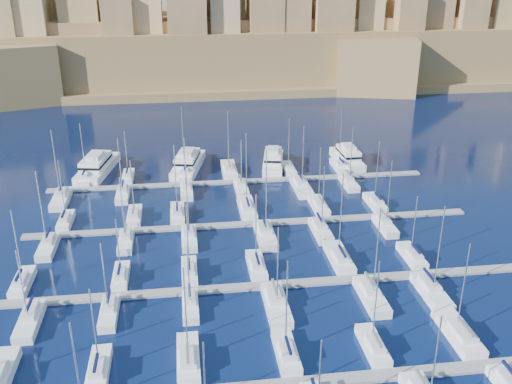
{
  "coord_description": "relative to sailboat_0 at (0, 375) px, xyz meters",
  "views": [
    {
      "loc": [
        -12.26,
        -86.52,
        47.17
      ],
      "look_at": [
        0.17,
        6.0,
        8.35
      ],
      "focal_mm": 40.0,
      "sensor_mm": 36.0,
      "label": 1
    }
  ],
  "objects": [
    {
      "name": "sailboat_36",
      "position": [
        0.95,
        65.96,
        0.01
      ],
      "size": [
        2.77,
        9.24,
        13.6
      ],
      "color": "white",
      "rests_on": "ground"
    },
    {
      "name": "sailboat_24",
      "position": [
        0.37,
        43.34,
        -0.0
      ],
      "size": [
        2.39,
        7.97,
        13.03
      ],
      "color": "white",
      "rests_on": "ground"
    },
    {
      "name": "sailboat_5",
      "position": [
        58.2,
        0.46,
        0.02
      ],
      "size": [
        3.08,
        10.26,
        14.09
      ],
      "color": "white",
      "rests_on": "ground"
    },
    {
      "name": "sailboat_0",
      "position": [
        0.0,
        0.0,
        0.0
      ],
      "size": [
        2.8,
        9.32,
        12.39
      ],
      "color": "white",
      "rests_on": "ground"
    },
    {
      "name": "sailboat_45",
      "position": [
        35.15,
        55.19,
        -0.01
      ],
      "size": [
        2.62,
        8.75,
        12.09
      ],
      "color": "white",
      "rests_on": "ground"
    },
    {
      "name": "sailboat_16",
      "position": [
        47.91,
        22.4,
        0.03
      ],
      "size": [
        3.04,
        10.13,
        15.83
      ],
      "color": "white",
      "rests_on": "ground"
    },
    {
      "name": "motor_yacht_a",
      "position": [
        2.94,
        71.02,
        0.99
      ],
      "size": [
        9.0,
        19.58,
        5.25
      ],
      "color": "white",
      "rests_on": "ground"
    },
    {
      "name": "sailboat_3",
      "position": [
        34.77,
        -0.34,
        0.01
      ],
      "size": [
        2.59,
        8.62,
        13.89
      ],
      "color": "white",
      "rests_on": "ground"
    },
    {
      "name": "sailboat_23",
      "position": [
        58.84,
        10.66,
        0.03
      ],
      "size": [
        2.95,
        9.84,
        15.27
      ],
      "color": "white",
      "rests_on": "ground"
    },
    {
      "name": "sailboat_13",
      "position": [
        12.44,
        21.3,
        -0.03
      ],
      "size": [
        2.37,
        7.89,
        10.69
      ],
      "color": "white",
      "rests_on": "ground"
    },
    {
      "name": "ground",
      "position": [
        35.41,
        28.46,
        -0.73
      ],
      "size": [
        600.0,
        600.0,
        0.0
      ],
      "primitive_type": "plane",
      "color": "black",
      "rests_on": "ground"
    },
    {
      "name": "sailboat_40",
      "position": [
        47.51,
        65.59,
        -0.0
      ],
      "size": [
        2.55,
        8.49,
        13.26
      ],
      "color": "white",
      "rests_on": "ground"
    },
    {
      "name": "motor_yacht_b",
      "position": [
        24.08,
        70.52,
        0.99
      ],
      "size": [
        9.05,
        18.54,
        5.25
      ],
      "color": "white",
      "rests_on": "ground"
    },
    {
      "name": "sailboat_38",
      "position": [
        23.2,
        66.18,
        0.04
      ],
      "size": [
        2.91,
        9.69,
        16.43
      ],
      "color": "white",
      "rests_on": "ground"
    },
    {
      "name": "sailboat_15",
      "position": [
        33.94,
        21.75,
        0.0
      ],
      "size": [
        2.64,
        8.8,
        13.33
      ],
      "color": "white",
      "rests_on": "ground"
    },
    {
      "name": "sailboat_18",
      "position": [
        1.01,
        11.05,
        -0.0
      ],
      "size": [
        2.71,
        9.05,
        12.29
      ],
      "color": "white",
      "rests_on": "ground"
    },
    {
      "name": "motor_yacht_c",
      "position": [
        44.37,
        69.25,
        0.99
      ],
      "size": [
        7.34,
        15.76,
        5.25
      ],
      "color": "white",
      "rests_on": "ground"
    },
    {
      "name": "sailboat_33",
      "position": [
        36.99,
        32.39,
        0.05
      ],
      "size": [
        3.12,
        10.38,
        17.43
      ],
      "color": "white",
      "rests_on": "ground"
    },
    {
      "name": "sailboat_4",
      "position": [
        46.09,
        -0.58,
        -0.0
      ],
      "size": [
        2.44,
        8.14,
        13.2
      ],
      "color": "white",
      "rests_on": "ground"
    },
    {
      "name": "sailboat_44",
      "position": [
        23.4,
        55.3,
        -0.0
      ],
      "size": [
        2.56,
        8.53,
        13.01
      ],
      "color": "white",
      "rests_on": "ground"
    },
    {
      "name": "sailboat_1",
      "position": [
        11.62,
        -0.53,
        -0.01
      ],
      "size": [
        2.47,
        8.24,
        12.1
      ],
      "color": "white",
      "rests_on": "ground"
    },
    {
      "name": "sailboat_37",
      "position": [
        10.4,
        65.43,
        -0.02
      ],
      "size": [
        2.45,
        8.16,
        11.65
      ],
      "color": "white",
      "rests_on": "ground"
    },
    {
      "name": "sailboat_29",
      "position": [
        61.28,
        43.68,
        0.01
      ],
      "size": [
        2.6,
        8.66,
        13.92
      ],
      "color": "white",
      "rests_on": "ground"
    },
    {
      "name": "sailboat_17",
      "position": [
        60.19,
        21.52,
        -0.02
      ],
      "size": [
        2.5,
        8.34,
        11.67
      ],
      "color": "white",
      "rests_on": "ground"
    },
    {
      "name": "motor_yacht_d",
      "position": [
        62.77,
        69.24,
        0.99
      ],
      "size": [
        5.01,
        15.3,
        5.25
      ],
      "color": "white",
      "rests_on": "ground"
    },
    {
      "name": "sailboat_25",
      "position": [
        13.17,
        43.69,
        -0.01
      ],
      "size": [
        2.61,
        8.69,
        12.19
      ],
      "color": "white",
      "rests_on": "ground"
    },
    {
      "name": "sailboat_34",
      "position": [
        47.32,
        32.97,
        0.01
      ],
      "size": [
        2.76,
        9.19,
        13.65
      ],
      "color": "white",
      "rests_on": "ground"
    },
    {
      "name": "sailboat_39",
      "position": [
        33.54,
        66.77,
        0.04
      ],
      "size": [
        3.27,
        10.89,
        14.93
      ],
      "color": "white",
      "rests_on": "ground"
    },
    {
      "name": "sailboat_46",
      "position": [
        48.15,
        54.19,
        0.04
      ],
      "size": [
        3.24,
        10.8,
        14.86
      ],
      "color": "white",
      "rests_on": "ground"
    },
    {
      "name": "sailboat_47",
      "position": [
        59.07,
        55.23,
        0.01
      ],
      "size": [
        2.6,
        8.68,
        13.8
      ],
      "color": "white",
      "rests_on": "ground"
    },
    {
      "name": "pontoon_near",
      "position": [
        35.41,
        -5.54,
        -0.53
      ],
      "size": [
        84.0,
        2.0,
        0.4
      ],
      "primitive_type": "cube",
      "color": "slate",
      "rests_on": "ground"
    },
    {
      "name": "fortified_city",
      "position": [
        35.22,
        183.72,
        14.01
      ],
      "size": [
        460.0,
        108.95,
        59.52
      ],
      "color": "brown",
      "rests_on": "ground"
    },
    {
      "name": "pontoon_mid_far",
      "position": [
        35.41,
        38.46,
        -0.53
      ],
      "size": [
        84.0,
        2.0,
        0.4
      ],
      "primitive_type": "cube",
      "color": "slate",
      "rests_on": "ground"
    },
    {
      "name": "sailboat_43",
      "position": [
        10.08,
        55.22,
        0.0
      ],
      "size": [
        2.61,
        8.7,
        13.4
      ],
      "color": "white",
      "rests_on": "ground"
    },
    {
      "name": "sailboat_22",
      "position": [
        49.55,
        10.7,
        0.03
      ],
      "size": [
        2.93,
        9.75,
        15.68
      ],
      "color": "white",
      "rests_on": "ground"
    },
    {
      "name": "sailboat_27",
      "position": [
        35.11,
        44.44,
        0.04
      ],
      "size": [
        3.06,
        10.21,
        16.36
      ],
      "color": "white",
      "rests_on": "ground"
    },
    {
      "name": "pontoon_far",
      "position": [
        35.41,
        60.46,
        -0.53
      ],
      "size": [
        84.0,
        2.0,
        0.4
      ],
      "primitive_type": "cube",
      "color": "slate",
      "rests_on": "ground"
    },
    {
      "name": "sailboat_31",
      "position": [
        12.32,
        33.42,
        -0.0
      ],
      "size": [
        2.49,
        8.29,
        13.22
      ],
      "color": "white",
      "rests_on": "ground"
    },
    {
      "name": "sailboat_32",
      "position": [
        23.38,
        33.11,
        0.01
      ],
      "size": [
        2.68,
        8.92,
        14.19
      ],
      "color": "white",
      "rests_on": "ground"
    },
    {
      "name": "sailboat_2",
      "position": [
        22.43,
        -0.01,
        0.01
      ],
      "size": [
        2.79,
        9.3,
        13.78
      ],
      "color": "white",
      "rests_on": "ground"
    },
    {
      "name": "sailboat_30",
      "position": [
        -0.86,
        33.12,
        0.02
      ],
      "size": [
        2.67,
        8.89,
        15.09
      ],
      "color": "white",
      "rests_on": "ground"
    },
    {
      "name": "sailboat_26",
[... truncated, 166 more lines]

